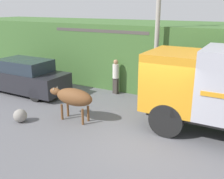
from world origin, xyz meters
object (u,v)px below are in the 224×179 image
at_px(brown_cow, 73,97).
at_px(parked_suv, 24,77).
at_px(pedestrian_on_hill, 116,75).
at_px(utility_pole, 157,26).
at_px(roadside_rock, 20,116).

relative_size(brown_cow, parked_suv, 0.41).
height_order(parked_suv, pedestrian_on_hill, pedestrian_on_hill).
distance_m(parked_suv, utility_pole, 7.03).
relative_size(parked_suv, utility_pole, 0.72).
xyz_separation_m(brown_cow, utility_pole, (1.95, 3.59, 2.46)).
relative_size(brown_cow, pedestrian_on_hill, 1.12).
bearing_deg(utility_pole, pedestrian_on_hill, 177.98).
bearing_deg(brown_cow, parked_suv, 173.31).
bearing_deg(brown_cow, utility_pole, 75.26).
bearing_deg(roadside_rock, brown_cow, 33.78).
xyz_separation_m(brown_cow, parked_suv, (-4.28, 1.59, -0.12)).
relative_size(parked_suv, pedestrian_on_hill, 2.71).
xyz_separation_m(parked_suv, roadside_rock, (2.59, -2.73, -0.57)).
distance_m(brown_cow, pedestrian_on_hill, 3.67).
height_order(parked_suv, roadside_rock, parked_suv).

